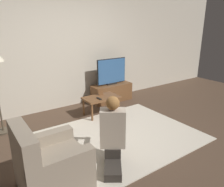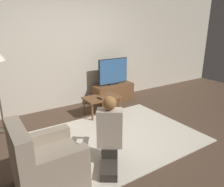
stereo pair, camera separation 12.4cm
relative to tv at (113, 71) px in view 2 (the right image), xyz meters
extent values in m
plane|color=brown|center=(-0.99, -1.59, -0.76)|extent=(10.00, 10.00, 0.00)
cube|color=beige|center=(-0.99, 0.34, 0.54)|extent=(10.00, 0.06, 2.60)
cube|color=beige|center=(-0.99, -1.59, -0.75)|extent=(2.73, 2.01, 0.02)
cube|color=brown|center=(0.00, 0.00, -0.54)|extent=(1.02, 0.38, 0.43)
cube|color=black|center=(0.00, 0.00, -0.30)|extent=(0.27, 0.08, 0.04)
cube|color=black|center=(0.00, 0.00, 0.01)|extent=(0.80, 0.03, 0.61)
cube|color=#38669E|center=(0.00, 0.00, 0.01)|extent=(0.77, 0.04, 0.58)
cube|color=brown|center=(-0.67, -0.59, -0.37)|extent=(0.74, 0.44, 0.04)
cylinder|color=brown|center=(-1.00, -0.77, -0.57)|extent=(0.04, 0.04, 0.37)
cylinder|color=brown|center=(-0.35, -0.77, -0.57)|extent=(0.04, 0.04, 0.37)
cylinder|color=brown|center=(-1.00, -0.41, -0.57)|extent=(0.04, 0.04, 0.37)
cylinder|color=brown|center=(-0.35, -0.41, -0.57)|extent=(0.04, 0.04, 0.37)
cylinder|color=#4C4233|center=(-2.55, -0.24, -0.74)|extent=(0.28, 0.28, 0.03)
cube|color=gray|center=(-2.30, -2.14, -0.53)|extent=(0.74, 0.71, 0.46)
cube|color=gray|center=(-2.59, -2.14, -0.10)|extent=(0.16, 0.71, 0.41)
cube|color=gray|center=(-2.30, -2.42, -0.46)|extent=(0.74, 0.14, 0.60)
cube|color=gray|center=(-2.30, -1.86, -0.46)|extent=(0.74, 0.14, 0.60)
cube|color=#332D28|center=(-1.55, -2.27, -0.69)|extent=(0.46, 0.54, 0.11)
cube|color=#332D28|center=(-1.44, -2.11, -0.56)|extent=(0.32, 0.32, 0.14)
cube|color=#C1B29E|center=(-1.44, -2.11, -0.22)|extent=(0.39, 0.36, 0.53)
sphere|color=tan|center=(-1.44, -2.11, 0.13)|extent=(0.18, 0.18, 0.18)
sphere|color=#9E6B38|center=(-1.45, -2.12, 0.14)|extent=(0.18, 0.18, 0.18)
cube|color=black|center=(-1.23, -1.80, -0.20)|extent=(0.13, 0.11, 0.04)
cylinder|color=#C1B29E|center=(-1.21, -1.96, -0.20)|extent=(0.23, 0.29, 0.07)
cylinder|color=#C1B29E|center=(-1.38, -1.84, -0.20)|extent=(0.23, 0.29, 0.07)
cube|color=brown|center=(-0.61, -0.48, -0.28)|extent=(0.11, 0.01, 0.15)
cube|color=black|center=(-0.78, -0.68, -0.35)|extent=(0.04, 0.15, 0.02)
camera|label=1|loc=(-2.96, -4.28, 1.13)|focal=35.00mm
camera|label=2|loc=(-2.86, -4.35, 1.13)|focal=35.00mm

